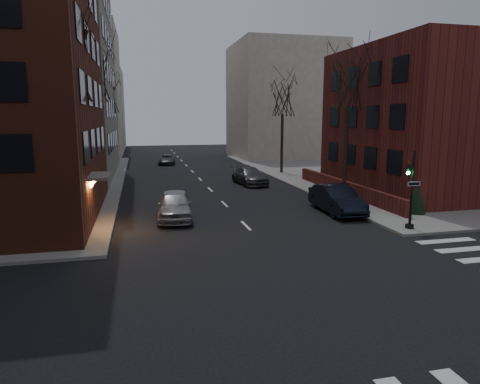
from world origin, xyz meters
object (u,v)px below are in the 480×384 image
(car_lane_far, at_px, (167,159))
(tree_left_c, at_px, (106,96))
(streetlamp_near, at_px, (100,140))
(tree_right_a, at_px, (348,85))
(tree_left_a, at_px, (69,64))
(streetlamp_far, at_px, (115,131))
(traffic_signal, at_px, (411,195))
(tree_right_b, at_px, (283,99))
(sandwich_board, at_px, (330,193))
(car_lane_gray, at_px, (250,176))
(tree_left_b, at_px, (93,77))
(car_lane_silver, at_px, (175,205))
(evergreen_shrub, at_px, (417,198))
(parked_sedan, at_px, (337,199))

(car_lane_far, bearing_deg, tree_left_c, -143.76)
(streetlamp_near, height_order, car_lane_far, streetlamp_near)
(tree_right_a, bearing_deg, car_lane_far, 113.11)
(tree_left_a, distance_m, car_lane_far, 31.54)
(streetlamp_far, bearing_deg, traffic_signal, -63.94)
(tree_left_a, distance_m, tree_right_b, 25.19)
(tree_right_a, height_order, sandwich_board, tree_right_a)
(tree_left_c, xyz_separation_m, car_lane_gray, (12.62, -14.01, -7.29))
(tree_left_b, height_order, tree_right_b, tree_left_b)
(car_lane_silver, bearing_deg, streetlamp_far, 103.97)
(car_lane_silver, bearing_deg, tree_right_b, 59.34)
(tree_left_a, relative_size, car_lane_far, 2.40)
(tree_left_c, distance_m, car_lane_silver, 27.09)
(evergreen_shrub, bearing_deg, tree_left_a, 174.08)
(tree_left_b, height_order, car_lane_far, tree_left_b)
(traffic_signal, bearing_deg, tree_left_c, 118.36)
(sandwich_board, bearing_deg, evergreen_shrub, -59.85)
(parked_sedan, distance_m, sandwich_board, 3.44)
(tree_left_a, bearing_deg, tree_left_b, 90.00)
(streetlamp_far, bearing_deg, tree_right_a, -54.69)
(tree_right_b, xyz_separation_m, evergreen_shrub, (1.70, -20.00, -6.52))
(tree_left_c, xyz_separation_m, car_lane_silver, (5.17, -25.60, -7.20))
(streetlamp_near, distance_m, streetlamp_far, 20.00)
(car_lane_far, bearing_deg, evergreen_shrub, -62.10)
(tree_left_b, xyz_separation_m, evergreen_shrub, (19.30, -14.00, -7.84))
(tree_left_c, distance_m, car_lane_gray, 20.22)
(tree_left_b, distance_m, tree_right_b, 18.64)
(traffic_signal, xyz_separation_m, streetlamp_near, (-16.14, 13.01, 2.33))
(evergreen_shrub, bearing_deg, car_lane_gray, 115.53)
(tree_left_a, distance_m, sandwich_board, 18.19)
(tree_left_c, relative_size, car_lane_silver, 1.99)
(streetlamp_near, bearing_deg, sandwich_board, -17.65)
(tree_left_b, distance_m, streetlamp_near, 6.18)
(parked_sedan, distance_m, car_lane_gray, 12.40)
(parked_sedan, distance_m, car_lane_silver, 9.85)
(traffic_signal, relative_size, tree_left_c, 0.41)
(tree_left_c, height_order, car_lane_gray, tree_left_c)
(tree_left_a, height_order, car_lane_silver, tree_left_a)
(traffic_signal, height_order, car_lane_far, traffic_signal)
(evergreen_shrub, bearing_deg, tree_right_b, 94.86)
(evergreen_shrub, bearing_deg, car_lane_silver, 170.35)
(streetlamp_far, relative_size, parked_sedan, 1.21)
(car_lane_far, relative_size, sandwich_board, 4.83)
(tree_left_a, bearing_deg, streetlamp_far, 88.77)
(tree_left_b, distance_m, parked_sedan, 20.94)
(streetlamp_far, relative_size, car_lane_far, 1.47)
(traffic_signal, distance_m, streetlamp_near, 20.86)
(sandwich_board, bearing_deg, tree_left_a, -171.31)
(tree_left_a, distance_m, evergreen_shrub, 20.77)
(car_lane_gray, bearing_deg, tree_left_c, 125.94)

